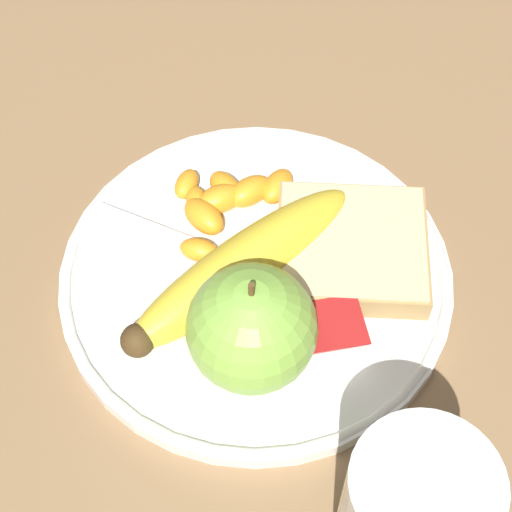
{
  "coord_description": "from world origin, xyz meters",
  "views": [
    {
      "loc": [
        0.06,
        0.31,
        0.49
      ],
      "look_at": [
        0.0,
        0.0,
        0.03
      ],
      "focal_mm": 60.0,
      "sensor_mm": 36.0,
      "label": 1
    }
  ],
  "objects_px": {
    "bread_slice": "(351,247)",
    "banana": "(240,268)",
    "fork": "(251,269)",
    "plate": "(256,276)",
    "jam_packet": "(328,332)",
    "apple": "(252,329)"
  },
  "relations": [
    {
      "from": "plate",
      "to": "banana",
      "type": "relative_size",
      "value": 1.49
    },
    {
      "from": "plate",
      "to": "banana",
      "type": "xyz_separation_m",
      "value": [
        0.01,
        0.01,
        0.02
      ]
    },
    {
      "from": "bread_slice",
      "to": "jam_packet",
      "type": "height_order",
      "value": "same"
    },
    {
      "from": "banana",
      "to": "fork",
      "type": "xyz_separation_m",
      "value": [
        -0.01,
        -0.01,
        -0.02
      ]
    },
    {
      "from": "banana",
      "to": "plate",
      "type": "bearing_deg",
      "value": -150.33
    },
    {
      "from": "fork",
      "to": "plate",
      "type": "bearing_deg",
      "value": -2.24
    },
    {
      "from": "banana",
      "to": "bread_slice",
      "type": "bearing_deg",
      "value": -174.3
    },
    {
      "from": "jam_packet",
      "to": "apple",
      "type": "bearing_deg",
      "value": 4.86
    },
    {
      "from": "plate",
      "to": "bread_slice",
      "type": "bearing_deg",
      "value": -179.21
    },
    {
      "from": "fork",
      "to": "bread_slice",
      "type": "bearing_deg",
      "value": 34.4
    },
    {
      "from": "bread_slice",
      "to": "fork",
      "type": "bearing_deg",
      "value": -1.29
    },
    {
      "from": "bread_slice",
      "to": "banana",
      "type": "bearing_deg",
      "value": 5.7
    },
    {
      "from": "plate",
      "to": "fork",
      "type": "distance_m",
      "value": 0.01
    },
    {
      "from": "plate",
      "to": "fork",
      "type": "height_order",
      "value": "fork"
    },
    {
      "from": "apple",
      "to": "banana",
      "type": "distance_m",
      "value": 0.06
    },
    {
      "from": "plate",
      "to": "banana",
      "type": "distance_m",
      "value": 0.03
    },
    {
      "from": "plate",
      "to": "banana",
      "type": "bearing_deg",
      "value": 29.67
    },
    {
      "from": "jam_packet",
      "to": "fork",
      "type": "bearing_deg",
      "value": -58.6
    },
    {
      "from": "jam_packet",
      "to": "plate",
      "type": "bearing_deg",
      "value": -59.76
    },
    {
      "from": "plate",
      "to": "fork",
      "type": "relative_size",
      "value": 1.52
    },
    {
      "from": "bread_slice",
      "to": "apple",
      "type": "bearing_deg",
      "value": 38.88
    },
    {
      "from": "plate",
      "to": "apple",
      "type": "distance_m",
      "value": 0.08
    }
  ]
}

